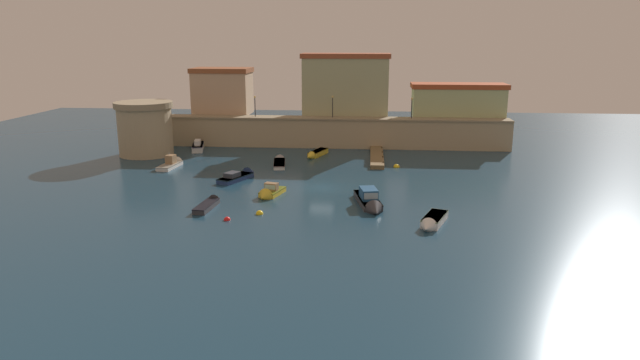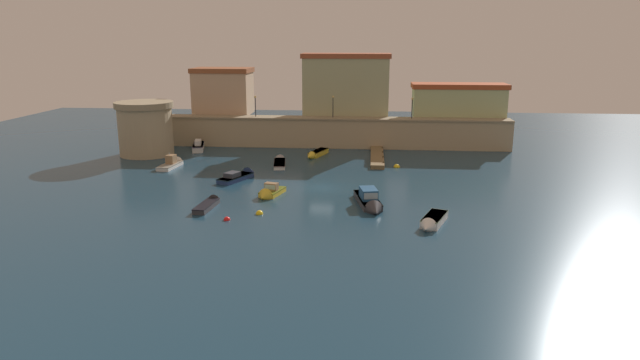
# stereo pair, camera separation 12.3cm
# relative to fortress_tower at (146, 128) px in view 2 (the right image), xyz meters

# --- Properties ---
(ground_plane) EXTENTS (130.30, 130.30, 0.00)m
(ground_plane) POSITION_rel_fortress_tower_xyz_m (25.21, -15.20, -3.67)
(ground_plane) COLOR #19384C
(quay_wall) EXTENTS (49.88, 3.22, 4.32)m
(quay_wall) POSITION_rel_fortress_tower_xyz_m (25.21, 7.97, -1.49)
(quay_wall) COLOR tan
(quay_wall) RESTS_ON ground
(old_town_backdrop) EXTENTS (46.75, 5.95, 9.19)m
(old_town_backdrop) POSITION_rel_fortress_tower_xyz_m (25.66, 12.14, 4.23)
(old_town_backdrop) COLOR tan
(old_town_backdrop) RESTS_ON ground
(fortress_tower) EXTENTS (7.72, 7.72, 7.21)m
(fortress_tower) POSITION_rel_fortress_tower_xyz_m (0.00, 0.00, 0.00)
(fortress_tower) COLOR tan
(fortress_tower) RESTS_ON ground
(pier_dock) EXTENTS (1.70, 12.70, 0.70)m
(pier_dock) POSITION_rel_fortress_tower_xyz_m (31.25, 0.16, -3.41)
(pier_dock) COLOR brown
(pier_dock) RESTS_ON ground
(quay_lamp_0) EXTENTS (0.32, 0.32, 3.01)m
(quay_lamp_0) POSITION_rel_fortress_tower_xyz_m (13.51, 7.97, 2.69)
(quay_lamp_0) COLOR black
(quay_lamp_0) RESTS_ON quay_wall
(quay_lamp_1) EXTENTS (0.32, 0.32, 3.12)m
(quay_lamp_1) POSITION_rel_fortress_tower_xyz_m (24.84, 7.97, 2.76)
(quay_lamp_1) COLOR black
(quay_lamp_1) RESTS_ON quay_wall
(quay_lamp_2) EXTENTS (0.32, 0.32, 2.96)m
(quay_lamp_2) POSITION_rel_fortress_tower_xyz_m (36.12, 7.97, 2.67)
(quay_lamp_2) COLOR black
(quay_lamp_2) RESTS_ON quay_wall
(moored_boat_0) EXTENTS (2.88, 5.54, 1.15)m
(moored_boat_0) POSITION_rel_fortress_tower_xyz_m (23.07, 0.93, -3.30)
(moored_boat_0) COLOR gold
(moored_boat_0) RESTS_ON ground
(moored_boat_1) EXTENTS (3.13, 7.36, 2.14)m
(moored_boat_1) POSITION_rel_fortress_tower_xyz_m (30.37, -21.78, -3.16)
(moored_boat_1) COLOR #333338
(moored_boat_1) RESTS_ON ground
(moored_boat_2) EXTENTS (3.08, 5.18, 1.40)m
(moored_boat_2) POSITION_rel_fortress_tower_xyz_m (35.66, -27.03, -3.28)
(moored_boat_2) COLOR white
(moored_boat_2) RESTS_ON ground
(moored_boat_3) EXTENTS (2.64, 4.41, 1.78)m
(moored_boat_3) POSITION_rel_fortress_tower_xyz_m (20.26, -19.11, -3.32)
(moored_boat_3) COLOR gold
(moored_boat_3) RESTS_ON ground
(moored_boat_4) EXTENTS (2.27, 6.74, 1.29)m
(moored_boat_4) POSITION_rel_fortress_tower_xyz_m (18.90, -3.91, -3.41)
(moored_boat_4) COLOR white
(moored_boat_4) RESTS_ON ground
(moored_boat_5) EXTENTS (3.08, 7.27, 1.76)m
(moored_boat_5) POSITION_rel_fortress_tower_xyz_m (5.69, 4.96, -3.15)
(moored_boat_5) COLOR silver
(moored_boat_5) RESTS_ON ground
(moored_boat_6) EXTENTS (2.10, 5.62, 2.43)m
(moored_boat_6) POSITION_rel_fortress_tower_xyz_m (5.94, -6.49, -3.29)
(moored_boat_6) COLOR white
(moored_boat_6) RESTS_ON ground
(moored_boat_7) EXTENTS (3.95, 6.13, 1.56)m
(moored_boat_7) POSITION_rel_fortress_tower_xyz_m (15.75, -12.06, -3.33)
(moored_boat_7) COLOR navy
(moored_boat_7) RESTS_ON ground
(moored_boat_8) EXTENTS (1.59, 5.34, 1.11)m
(moored_boat_8) POSITION_rel_fortress_tower_xyz_m (15.22, -22.95, -3.40)
(moored_boat_8) COLOR #333338
(moored_boat_8) RESTS_ON ground
(mooring_buoy_0) EXTENTS (0.68, 0.68, 0.68)m
(mooring_buoy_0) POSITION_rel_fortress_tower_xyz_m (20.41, -25.02, -3.67)
(mooring_buoy_0) COLOR yellow
(mooring_buoy_0) RESTS_ON ground
(mooring_buoy_1) EXTENTS (0.77, 0.77, 0.77)m
(mooring_buoy_1) POSITION_rel_fortress_tower_xyz_m (33.62, -4.69, -3.67)
(mooring_buoy_1) COLOR yellow
(mooring_buoy_1) RESTS_ON ground
(mooring_buoy_2) EXTENTS (0.59, 0.59, 0.59)m
(mooring_buoy_2) POSITION_rel_fortress_tower_xyz_m (17.90, -26.99, -3.67)
(mooring_buoy_2) COLOR red
(mooring_buoy_2) RESTS_ON ground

